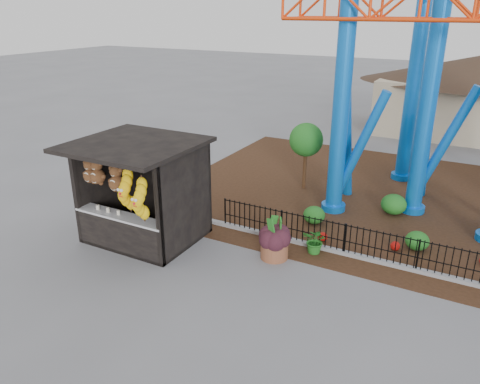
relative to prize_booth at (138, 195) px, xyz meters
The scene contains 9 objects.
ground 3.46m from the prize_booth, 17.08° to the right, with size 120.00×120.00×0.00m, color slate.
mulch_bed 10.06m from the prize_booth, 45.49° to the left, with size 18.00×12.00×0.02m, color #331E11.
curb 7.42m from the prize_booth, 16.68° to the left, with size 18.00×0.18×0.12m, color gray.
prize_booth is the anchor object (origin of this frame).
picket_fence 8.21m from the prize_booth, 14.86° to the left, with size 12.20×0.06×1.00m, color black, non-canonical shape.
terracotta_planter 4.35m from the prize_booth, 13.52° to the left, with size 0.79×0.79×0.54m, color brown.
planter_foliage 4.21m from the prize_booth, 13.52° to the left, with size 0.70×0.70×0.64m, color #31131C.
potted_plant 5.42m from the prize_booth, 19.70° to the left, with size 0.71×0.62×0.79m, color #1F5A1A.
landscaping 8.68m from the prize_booth, 32.25° to the left, with size 8.04×3.71×0.70m.
Camera 1 is at (5.86, -9.00, 6.73)m, focal length 35.00 mm.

